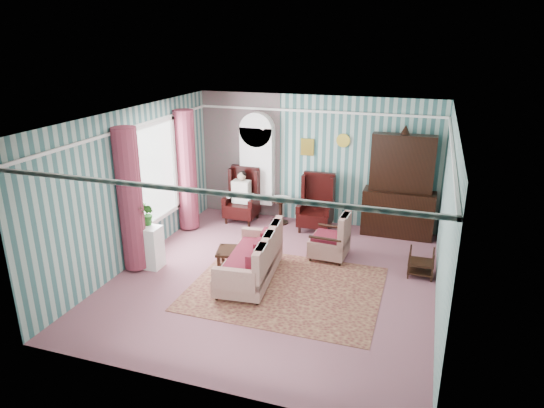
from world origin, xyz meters
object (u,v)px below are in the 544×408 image
(floral_armchair, at_px, (329,234))
(bookcase, at_px, (257,171))
(wingback_right, at_px, (316,203))
(plant_stand, at_px, (147,247))
(dresser_hutch, at_px, (401,183))
(round_side_table, at_px, (281,211))
(wingback_left, at_px, (242,195))
(seated_woman, at_px, (242,197))
(sofa, at_px, (250,256))
(coffee_table, at_px, (243,261))
(nest_table, at_px, (421,262))

(floral_armchair, bearing_deg, bookcase, 53.54)
(wingback_right, xyz_separation_m, plant_stand, (-2.55, -2.75, -0.22))
(dresser_hutch, bearing_deg, wingback_right, -171.23)
(round_side_table, bearing_deg, dresser_hutch, 2.64)
(wingback_left, height_order, seated_woman, wingback_left)
(sofa, bearing_deg, bookcase, 11.96)
(dresser_hutch, xyz_separation_m, round_side_table, (-2.60, -0.12, -0.88))
(round_side_table, height_order, coffee_table, round_side_table)
(dresser_hutch, xyz_separation_m, wingback_right, (-1.75, -0.27, -0.55))
(dresser_hutch, relative_size, wingback_right, 1.89)
(wingback_left, bearing_deg, nest_table, -20.85)
(dresser_hutch, distance_m, plant_stand, 5.31)
(bookcase, xyz_separation_m, wingback_right, (1.50, -0.39, -0.50))
(dresser_hutch, xyz_separation_m, seated_woman, (-3.50, -0.27, -0.59))
(wingback_right, xyz_separation_m, round_side_table, (-0.85, 0.15, -0.33))
(wingback_left, height_order, nest_table, wingback_left)
(bookcase, relative_size, plant_stand, 2.80)
(wingback_left, bearing_deg, round_side_table, 9.46)
(round_side_table, distance_m, floral_armchair, 2.06)
(wingback_right, bearing_deg, round_side_table, 169.99)
(nest_table, xyz_separation_m, floral_armchair, (-1.73, 0.24, 0.22))
(dresser_hutch, distance_m, wingback_left, 3.55)
(round_side_table, xyz_separation_m, sofa, (0.30, -2.79, 0.16))
(wingback_left, distance_m, floral_armchair, 2.69)
(bookcase, distance_m, seated_woman, 0.70)
(seated_woman, xyz_separation_m, round_side_table, (0.90, 0.15, -0.29))
(floral_armchair, bearing_deg, coffee_table, 132.03)
(bookcase, height_order, floral_armchair, bookcase)
(nest_table, distance_m, sofa, 3.08)
(bookcase, relative_size, nest_table, 4.15)
(wingback_left, bearing_deg, sofa, -65.54)
(round_side_table, relative_size, sofa, 0.32)
(bookcase, bearing_deg, plant_stand, -108.49)
(wingback_right, height_order, coffee_table, wingback_right)
(dresser_hutch, bearing_deg, plant_stand, -144.92)
(wingback_left, xyz_separation_m, nest_table, (4.07, -1.55, -0.35))
(round_side_table, distance_m, plant_stand, 3.36)
(floral_armchair, relative_size, coffee_table, 1.04)
(seated_woman, height_order, coffee_table, seated_woman)
(dresser_hutch, relative_size, plant_stand, 2.95)
(nest_table, height_order, sofa, sofa)
(seated_woman, bearing_deg, round_side_table, 9.46)
(wingback_right, xyz_separation_m, floral_armchair, (0.59, -1.31, -0.14))
(nest_table, bearing_deg, plant_stand, -166.16)
(wingback_left, relative_size, coffee_table, 1.34)
(seated_woman, relative_size, plant_stand, 1.47)
(wingback_left, relative_size, plant_stand, 1.56)
(wingback_right, distance_m, nest_table, 2.81)
(dresser_hutch, relative_size, coffee_table, 2.52)
(wingback_right, height_order, seated_woman, wingback_right)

